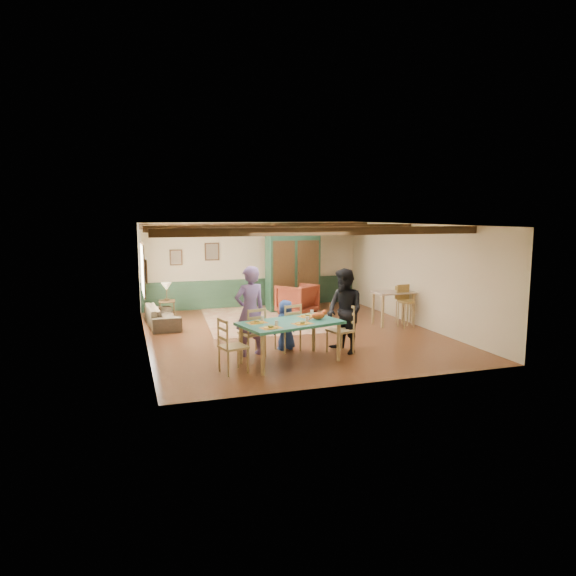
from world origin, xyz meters
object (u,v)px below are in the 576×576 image
object	(u,v)px
person_woman	(345,311)
end_table	(167,310)
dining_chair_end_right	(340,329)
person_man	(250,311)
table_lamp	(167,292)
armoire	(293,270)
cat	(318,315)
dining_chair_far_right	(288,327)
armchair	(297,299)
dining_chair_far_left	(252,332)
dining_chair_end_left	(233,345)
counter_table	(393,308)
person_child	(286,325)
bar_stool_left	(406,306)
dining_table	(290,342)
bar_stool_right	(404,305)
sofa	(162,316)

from	to	relation	value
person_woman	end_table	size ratio (longest dim) A/B	3.29
end_table	dining_chair_end_right	bearing A→B (deg)	-55.70
person_man	table_lamp	size ratio (longest dim) A/B	3.75
person_man	armoire	distance (m)	5.35
cat	person_woman	bearing A→B (deg)	8.13
dining_chair_far_right	dining_chair_end_right	bearing A→B (deg)	136.17
armchair	dining_chair_far_left	bearing A→B (deg)	24.13
dining_chair_end_right	dining_chair_end_left	bearing A→B (deg)	-90.00
table_lamp	counter_table	world-z (taller)	table_lamp
dining_chair_far_left	end_table	world-z (taller)	dining_chair_far_left
dining_chair_far_left	person_child	world-z (taller)	person_child
armchair	end_table	world-z (taller)	armchair
counter_table	person_man	bearing A→B (deg)	-157.79
person_child	end_table	xyz separation A→B (m)	(-2.21, 4.07, -0.28)
dining_chair_far_right	armoire	distance (m)	4.92
person_child	cat	bearing A→B (deg)	99.46
dining_chair_far_left	dining_chair_far_right	xyz separation A→B (m)	(0.85, 0.22, 0.00)
armoire	table_lamp	xyz separation A→B (m)	(-3.86, -0.42, -0.44)
bar_stool_left	armchair	bearing A→B (deg)	125.80
dining_table	dining_chair_end_right	xyz separation A→B (m)	(1.22, 0.31, 0.11)
person_man	armoire	bearing A→B (deg)	-132.28
cat	bar_stool_right	world-z (taller)	cat
counter_table	dining_chair_far_left	bearing A→B (deg)	-156.74
armchair	counter_table	xyz separation A→B (m)	(1.99, -2.18, -0.00)
armchair	person_woman	bearing A→B (deg)	48.99
counter_table	bar_stool_right	world-z (taller)	bar_stool_right
person_woman	table_lamp	world-z (taller)	person_woman
armoire	end_table	world-z (taller)	armoire
person_child	bar_stool_right	world-z (taller)	person_child
sofa	table_lamp	bearing A→B (deg)	-16.68
dining_table	end_table	distance (m)	5.42
armoire	dining_table	bearing A→B (deg)	-108.96
person_woman	dining_table	bearing A→B (deg)	-90.00
bar_stool_right	dining_chair_end_left	bearing A→B (deg)	-158.49
dining_chair_end_left	dining_chair_far_right	bearing A→B (deg)	-65.08
bar_stool_left	dining_chair_end_left	bearing A→B (deg)	-158.46
dining_table	person_woman	xyz separation A→B (m)	(1.33, 0.34, 0.49)
armoire	dining_chair_end_right	bearing A→B (deg)	-97.21
end_table	bar_stool_right	size ratio (longest dim) A/B	0.54
end_table	cat	bearing A→B (deg)	-62.39
cat	armoire	size ratio (longest dim) A/B	0.16
dining_chair_end_left	person_man	world-z (taller)	person_man
dining_chair_far_right	table_lamp	world-z (taller)	table_lamp
end_table	dining_chair_far_right	bearing A→B (deg)	-61.82
bar_stool_right	dining_chair_end_right	bearing A→B (deg)	-148.65
dining_chair_end_right	table_lamp	world-z (taller)	table_lamp
dining_chair_end_right	sofa	world-z (taller)	dining_chair_end_right
table_lamp	person_woman	bearing A→B (deg)	-54.67
counter_table	bar_stool_right	distance (m)	0.37
bar_stool_left	end_table	bearing A→B (deg)	149.78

